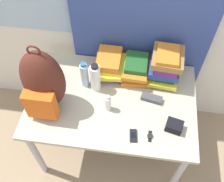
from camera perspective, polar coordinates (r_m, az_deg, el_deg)
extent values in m
cube|color=#384C93|center=(1.80, 7.02, 18.87)|extent=(1.02, 0.04, 2.50)
cube|color=#B7B299|center=(1.90, 0.00, -2.04)|extent=(1.20, 0.80, 0.03)
cylinder|color=#B2B2B7|center=(2.18, -16.15, -13.03)|extent=(0.05, 0.05, 0.68)
cylinder|color=#B2B2B7|center=(2.10, 14.25, -16.98)|extent=(0.05, 0.05, 0.68)
cylinder|color=#B2B2B7|center=(2.49, -11.47, 1.34)|extent=(0.05, 0.05, 0.68)
cylinder|color=#B2B2B7|center=(2.42, 14.11, -1.53)|extent=(0.05, 0.05, 0.68)
ellipsoid|color=#512319|center=(1.74, -14.70, 2.31)|extent=(0.28, 0.21, 0.50)
cube|color=#E05B19|center=(1.75, -15.23, -3.00)|extent=(0.20, 0.07, 0.22)
torus|color=#512319|center=(1.55, -16.71, 8.35)|extent=(0.08, 0.01, 0.08)
cube|color=#6B2370|center=(2.03, -0.42, 4.71)|extent=(0.22, 0.21, 0.06)
cube|color=yellow|center=(1.99, -0.63, 5.37)|extent=(0.23, 0.28, 0.03)
cube|color=yellow|center=(1.97, -0.11, 5.97)|extent=(0.21, 0.23, 0.03)
cube|color=orange|center=(1.94, -0.66, 7.00)|extent=(0.18, 0.23, 0.06)
cube|color=orange|center=(2.02, 5.17, 3.79)|extent=(0.23, 0.26, 0.04)
cube|color=yellow|center=(1.99, 4.85, 4.81)|extent=(0.22, 0.23, 0.04)
cube|color=orange|center=(1.95, 5.16, 5.13)|extent=(0.19, 0.27, 0.03)
cube|color=#1E5623|center=(1.94, 5.33, 6.15)|extent=(0.17, 0.21, 0.04)
cube|color=black|center=(2.03, 10.60, 2.91)|extent=(0.21, 0.21, 0.02)
cube|color=yellow|center=(2.01, 11.08, 3.41)|extent=(0.22, 0.26, 0.03)
cube|color=#1E5623|center=(2.00, 11.34, 4.35)|extent=(0.18, 0.22, 0.04)
cube|color=navy|center=(1.95, 11.26, 4.93)|extent=(0.22, 0.22, 0.05)
cube|color=#6B2370|center=(1.92, 11.82, 6.13)|extent=(0.17, 0.25, 0.05)
cube|color=olive|center=(1.89, 12.11, 7.17)|extent=(0.24, 0.26, 0.05)
cube|color=orange|center=(1.85, 12.09, 7.74)|extent=(0.16, 0.21, 0.03)
cylinder|color=silver|center=(1.90, -6.01, 3.41)|extent=(0.06, 0.06, 0.21)
cylinder|color=#286BB7|center=(1.82, -6.32, 5.72)|extent=(0.04, 0.04, 0.02)
cylinder|color=white|center=(1.87, -3.63, 2.83)|extent=(0.07, 0.07, 0.23)
cylinder|color=black|center=(1.77, -3.83, 5.34)|extent=(0.05, 0.05, 0.02)
cylinder|color=white|center=(1.80, -0.92, -2.70)|extent=(0.04, 0.04, 0.13)
cylinder|color=white|center=(1.74, -0.95, -1.36)|extent=(0.03, 0.03, 0.02)
cube|color=black|center=(1.74, 4.65, -9.68)|extent=(0.05, 0.09, 0.02)
cube|color=black|center=(1.73, 4.66, -9.55)|extent=(0.04, 0.04, 0.00)
cube|color=#47474C|center=(1.90, 8.61, -1.60)|extent=(0.16, 0.08, 0.04)
cube|color=black|center=(1.79, 13.37, -7.44)|extent=(0.12, 0.11, 0.06)
cube|color=black|center=(1.76, 8.27, -9.74)|extent=(0.02, 0.08, 0.00)
cylinder|color=#232328|center=(1.75, 8.28, -9.68)|extent=(0.04, 0.04, 0.01)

